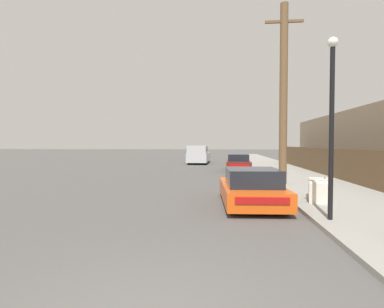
% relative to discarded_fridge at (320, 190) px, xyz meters
% --- Properties ---
extents(sidewalk_curb, '(4.20, 63.00, 0.12)m').
position_rel_discarded_fridge_xyz_m(sidewalk_curb, '(1.11, 16.02, -0.41)').
color(sidewalk_curb, gray).
rests_on(sidewalk_curb, ground).
extents(discarded_fridge, '(1.07, 1.71, 0.73)m').
position_rel_discarded_fridge_xyz_m(discarded_fridge, '(0.00, 0.00, 0.00)').
color(discarded_fridge, silver).
rests_on(discarded_fridge, sidewalk_curb).
extents(parked_sports_car_red, '(2.11, 4.15, 1.24)m').
position_rel_discarded_fridge_xyz_m(parked_sports_car_red, '(-2.36, -0.53, 0.10)').
color(parked_sports_car_red, '#E05114').
rests_on(parked_sports_car_red, ground).
extents(car_parked_mid, '(1.83, 4.57, 1.29)m').
position_rel_discarded_fridge_xyz_m(car_parked_mid, '(-2.13, 12.24, 0.13)').
color(car_parked_mid, '#5B1E19').
rests_on(car_parked_mid, ground).
extents(pickup_truck, '(2.14, 5.63, 1.87)m').
position_rel_discarded_fridge_xyz_m(pickup_truck, '(-5.75, 20.23, 0.46)').
color(pickup_truck, silver).
rests_on(pickup_truck, ground).
extents(utility_pole, '(1.80, 0.38, 8.63)m').
position_rel_discarded_fridge_xyz_m(utility_pole, '(-0.40, 4.26, 4.04)').
color(utility_pole, brown).
rests_on(utility_pole, sidewalk_curb).
extents(street_lamp, '(0.26, 0.26, 4.59)m').
position_rel_discarded_fridge_xyz_m(street_lamp, '(-0.58, -2.71, 2.32)').
color(street_lamp, black).
rests_on(street_lamp, sidewalk_curb).
extents(wooden_fence, '(0.08, 31.37, 1.66)m').
position_rel_discarded_fridge_xyz_m(wooden_fence, '(3.06, 7.48, 0.48)').
color(wooden_fence, brown).
rests_on(wooden_fence, sidewalk_curb).
extents(building_right_house, '(6.00, 23.06, 4.46)m').
position_rel_discarded_fridge_xyz_m(building_right_house, '(8.46, 12.92, 1.76)').
color(building_right_house, gray).
rests_on(building_right_house, ground).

